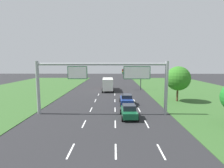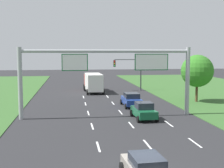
{
  "view_description": "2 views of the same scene",
  "coord_description": "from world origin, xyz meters",
  "px_view_note": "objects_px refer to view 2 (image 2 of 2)",
  "views": [
    {
      "loc": [
        1.63,
        -6.76,
        6.81
      ],
      "look_at": [
        1.27,
        20.4,
        3.46
      ],
      "focal_mm": 28.0,
      "sensor_mm": 36.0,
      "label": 1
    },
    {
      "loc": [
        -3.61,
        -14.93,
        6.53
      ],
      "look_at": [
        0.65,
        16.76,
        3.22
      ],
      "focal_mm": 50.0,
      "sensor_mm": 36.0,
      "label": 2
    }
  ],
  "objects_px": {
    "car_near_red": "(132,100)",
    "traffic_light_mast": "(130,68)",
    "sign_gantry": "(110,68)",
    "box_truck": "(93,82)",
    "car_lead_silver": "(144,111)",
    "roadside_tree_far": "(197,71)"
  },
  "relations": [
    {
      "from": "car_near_red",
      "to": "car_lead_silver",
      "type": "relative_size",
      "value": 1.1
    },
    {
      "from": "car_near_red",
      "to": "traffic_light_mast",
      "type": "distance_m",
      "value": 15.51
    },
    {
      "from": "sign_gantry",
      "to": "roadside_tree_far",
      "type": "relative_size",
      "value": 2.79
    },
    {
      "from": "sign_gantry",
      "to": "traffic_light_mast",
      "type": "bearing_deg",
      "value": 73.78
    },
    {
      "from": "car_lead_silver",
      "to": "sign_gantry",
      "type": "distance_m",
      "value": 5.37
    },
    {
      "from": "car_near_red",
      "to": "box_truck",
      "type": "relative_size",
      "value": 0.54
    },
    {
      "from": "roadside_tree_far",
      "to": "car_near_red",
      "type": "bearing_deg",
      "value": -166.92
    },
    {
      "from": "roadside_tree_far",
      "to": "traffic_light_mast",
      "type": "bearing_deg",
      "value": 116.49
    },
    {
      "from": "car_near_red",
      "to": "car_lead_silver",
      "type": "bearing_deg",
      "value": -91.79
    },
    {
      "from": "car_near_red",
      "to": "roadside_tree_far",
      "type": "height_order",
      "value": "roadside_tree_far"
    },
    {
      "from": "box_truck",
      "to": "sign_gantry",
      "type": "height_order",
      "value": "sign_gantry"
    },
    {
      "from": "box_truck",
      "to": "traffic_light_mast",
      "type": "relative_size",
      "value": 1.47
    },
    {
      "from": "car_lead_silver",
      "to": "roadside_tree_far",
      "type": "relative_size",
      "value": 0.65
    },
    {
      "from": "car_near_red",
      "to": "box_truck",
      "type": "xyz_separation_m",
      "value": [
        -3.59,
        14.05,
        0.85
      ]
    },
    {
      "from": "box_truck",
      "to": "sign_gantry",
      "type": "relative_size",
      "value": 0.48
    },
    {
      "from": "car_near_red",
      "to": "sign_gantry",
      "type": "xyz_separation_m",
      "value": [
        -3.35,
        -5.57,
        4.07
      ]
    },
    {
      "from": "car_near_red",
      "to": "traffic_light_mast",
      "type": "bearing_deg",
      "value": 79.78
    },
    {
      "from": "sign_gantry",
      "to": "traffic_light_mast",
      "type": "height_order",
      "value": "sign_gantry"
    },
    {
      "from": "box_truck",
      "to": "car_lead_silver",
      "type": "bearing_deg",
      "value": -83.02
    },
    {
      "from": "roadside_tree_far",
      "to": "car_lead_silver",
      "type": "bearing_deg",
      "value": -135.15
    },
    {
      "from": "sign_gantry",
      "to": "roadside_tree_far",
      "type": "distance_m",
      "value": 14.6
    },
    {
      "from": "car_near_red",
      "to": "traffic_light_mast",
      "type": "relative_size",
      "value": 0.79
    }
  ]
}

